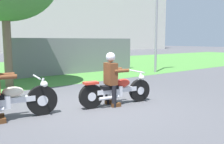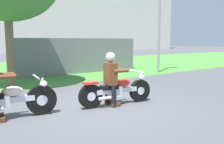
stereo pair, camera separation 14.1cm
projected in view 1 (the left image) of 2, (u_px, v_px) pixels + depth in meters
name	position (u px, v px, depth m)	size (l,w,h in m)	color
ground	(98.00, 106.00, 6.26)	(120.00, 120.00, 0.00)	#4C4C51
grass_verge	(6.00, 71.00, 13.48)	(60.00, 12.00, 0.01)	#478438
motorcycle_lead	(117.00, 90.00, 6.36)	(2.09, 0.66, 0.87)	black
rider_lead	(111.00, 75.00, 6.23)	(0.59, 0.51, 1.39)	black
motorcycle_follow	(5.00, 102.00, 5.10)	(2.25, 0.66, 0.90)	black
streetlight_pole	(158.00, 3.00, 12.66)	(0.96, 0.20, 5.79)	gray
fence_segment	(79.00, 56.00, 12.47)	(7.00, 0.06, 1.80)	slate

